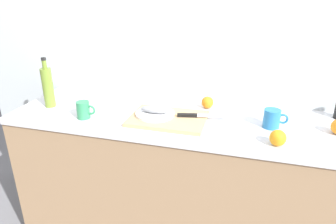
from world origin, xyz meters
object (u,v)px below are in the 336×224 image
at_px(white_plate, 155,114).
at_px(chef_knife, 197,115).
at_px(cutting_board, 168,119).
at_px(coffee_mug_1, 272,119).
at_px(fish_fillet, 155,110).
at_px(coffee_mug_2, 84,110).
at_px(olive_oil_bottle, 48,87).

relative_size(white_plate, chef_knife, 0.76).
xyz_separation_m(cutting_board, coffee_mug_1, (0.55, 0.06, 0.04)).
bearing_deg(coffee_mug_1, fish_fillet, -175.48).
xyz_separation_m(fish_fillet, chef_knife, (0.23, 0.04, -0.02)).
distance_m(chef_knife, coffee_mug_2, 0.63).
distance_m(fish_fillet, coffee_mug_1, 0.63).
xyz_separation_m(cutting_board, chef_knife, (0.15, 0.04, 0.02)).
xyz_separation_m(white_plate, fish_fillet, (0.00, 0.00, 0.03)).
height_order(cutting_board, coffee_mug_2, coffee_mug_2).
height_order(cutting_board, chef_knife, chef_knife).
bearing_deg(cutting_board, white_plate, 173.89).
xyz_separation_m(chef_knife, olive_oil_bottle, (-0.91, -0.03, 0.10)).
xyz_separation_m(chef_knife, coffee_mug_1, (0.40, 0.01, 0.02)).
height_order(fish_fillet, coffee_mug_1, coffee_mug_1).
bearing_deg(coffee_mug_2, cutting_board, 11.63).
relative_size(white_plate, coffee_mug_1, 1.73).
bearing_deg(white_plate, coffee_mug_2, -164.95).
bearing_deg(chef_knife, coffee_mug_2, 179.92).
distance_m(olive_oil_bottle, coffee_mug_1, 1.31).
relative_size(white_plate, olive_oil_bottle, 0.72).
bearing_deg(fish_fillet, chef_knife, 8.65).
xyz_separation_m(cutting_board, olive_oil_bottle, (-0.76, 0.01, 0.12)).
height_order(white_plate, fish_fillet, fish_fillet).
distance_m(cutting_board, fish_fillet, 0.09).
xyz_separation_m(white_plate, coffee_mug_2, (-0.39, -0.10, 0.02)).
bearing_deg(coffee_mug_1, cutting_board, -173.98).
distance_m(fish_fillet, olive_oil_bottle, 0.69).
distance_m(cutting_board, coffee_mug_1, 0.55).
distance_m(white_plate, olive_oil_bottle, 0.69).
bearing_deg(white_plate, chef_knife, 8.65).
relative_size(cutting_board, fish_fillet, 2.54).
height_order(fish_fillet, coffee_mug_2, coffee_mug_2).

